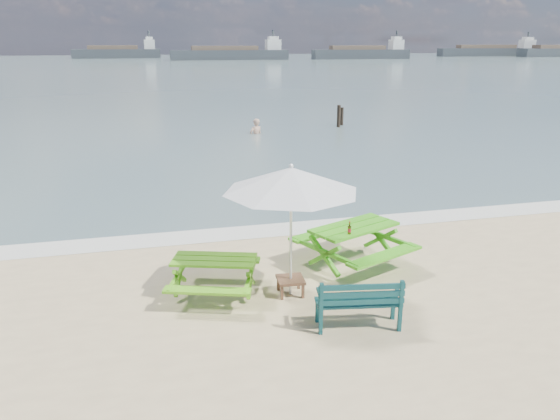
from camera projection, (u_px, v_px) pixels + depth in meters
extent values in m
plane|color=slate|center=(155.00, 68.00, 87.10)|extent=(300.00, 300.00, 0.00)
cube|color=silver|center=(270.00, 230.00, 12.71)|extent=(22.00, 0.90, 0.01)
cube|color=#5CB01A|center=(214.00, 260.00, 9.33)|extent=(1.55, 1.08, 0.04)
cube|color=#5CB01A|center=(221.00, 259.00, 10.04)|extent=(1.42, 0.68, 0.04)
cube|color=#5CB01A|center=(207.00, 291.00, 8.77)|extent=(1.42, 0.68, 0.04)
cube|color=#5CB01A|center=(215.00, 279.00, 9.43)|extent=(1.51, 1.17, 0.60)
cube|color=#3FA519|center=(354.00, 227.00, 10.49)|extent=(1.91, 1.43, 0.05)
cube|color=#3FA519|center=(326.00, 232.00, 11.21)|extent=(1.71, 0.96, 0.05)
cube|color=#3FA519|center=(385.00, 256.00, 9.97)|extent=(1.71, 0.96, 0.05)
cube|color=#3FA519|center=(353.00, 248.00, 10.62)|extent=(1.88, 1.54, 0.74)
cube|color=#0F3E42|center=(358.00, 302.00, 8.36)|extent=(1.35, 0.61, 0.04)
cube|color=#0F3E42|center=(362.00, 295.00, 8.10)|extent=(1.29, 0.26, 0.34)
cube|color=#0F3E42|center=(358.00, 314.00, 8.42)|extent=(1.27, 0.65, 0.41)
cube|color=brown|center=(290.00, 280.00, 9.46)|extent=(0.49, 0.49, 0.05)
cube|color=brown|center=(290.00, 287.00, 9.50)|extent=(0.43, 0.43, 0.26)
cylinder|color=silver|center=(291.00, 235.00, 9.21)|extent=(0.05, 0.05, 2.20)
cone|color=silver|center=(291.00, 180.00, 8.92)|extent=(2.45, 2.45, 0.41)
cylinder|color=brown|center=(349.00, 230.00, 10.02)|extent=(0.06, 0.06, 0.15)
cylinder|color=brown|center=(350.00, 223.00, 9.98)|extent=(0.03, 0.03, 0.07)
cylinder|color=#B1142D|center=(349.00, 230.00, 10.02)|extent=(0.06, 0.06, 0.06)
imported|color=tan|center=(256.00, 137.00, 25.91)|extent=(0.76, 0.63, 1.79)
cylinder|color=black|center=(339.00, 118.00, 27.61)|extent=(0.18, 0.18, 1.32)
cylinder|color=black|center=(342.00, 118.00, 28.29)|extent=(0.16, 0.16, 1.11)
cube|color=#33383D|center=(230.00, 55.00, 120.21)|extent=(25.93, 4.52, 2.20)
cube|color=silver|center=(273.00, 45.00, 121.67)|extent=(3.16, 3.06, 2.20)
cube|color=#33383D|center=(361.00, 54.00, 126.67)|extent=(22.91, 4.79, 2.20)
cube|color=silver|center=(396.00, 45.00, 127.77)|extent=(2.84, 3.09, 2.20)
cube|color=#33383D|center=(117.00, 54.00, 131.24)|extent=(20.62, 4.75, 2.20)
cube|color=silver|center=(149.00, 44.00, 132.14)|extent=(2.57, 3.09, 2.20)
cube|color=#33383D|center=(560.00, 53.00, 143.56)|extent=(24.25, 5.15, 2.20)
cube|color=#33383D|center=(489.00, 52.00, 146.91)|extent=(28.42, 6.83, 2.20)
cube|color=silver|center=(527.00, 44.00, 147.74)|extent=(3.67, 3.33, 2.20)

